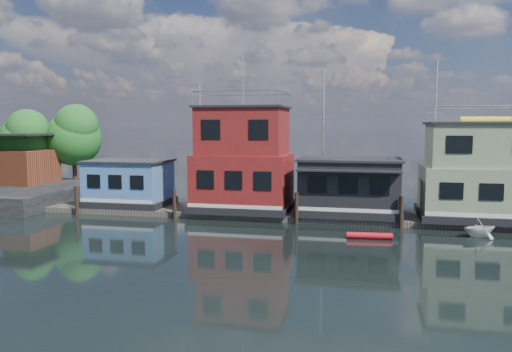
% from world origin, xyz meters
% --- Properties ---
extents(ground, '(160.00, 160.00, 0.00)m').
position_xyz_m(ground, '(0.00, 0.00, 0.00)').
color(ground, black).
rests_on(ground, ground).
extents(dock, '(48.00, 5.00, 0.40)m').
position_xyz_m(dock, '(0.00, 12.00, 0.20)').
color(dock, '#595147').
rests_on(dock, ground).
extents(houseboat_blue, '(6.40, 4.90, 3.66)m').
position_xyz_m(houseboat_blue, '(-18.00, 12.00, 2.21)').
color(houseboat_blue, black).
rests_on(houseboat_blue, dock).
extents(houseboat_red, '(7.40, 5.90, 11.86)m').
position_xyz_m(houseboat_red, '(-8.50, 12.00, 4.10)').
color(houseboat_red, black).
rests_on(houseboat_red, dock).
extents(houseboat_dark, '(7.40, 6.10, 4.06)m').
position_xyz_m(houseboat_dark, '(-0.50, 11.98, 2.42)').
color(houseboat_dark, black).
rests_on(houseboat_dark, dock).
extents(houseboat_green, '(8.40, 5.90, 7.03)m').
position_xyz_m(houseboat_green, '(8.50, 12.00, 3.55)').
color(houseboat_green, black).
rests_on(houseboat_green, dock).
extents(pilings, '(42.28, 0.28, 2.20)m').
position_xyz_m(pilings, '(-0.33, 9.20, 1.10)').
color(pilings, '#2D2116').
rests_on(pilings, ground).
extents(background_masts, '(36.40, 0.16, 12.00)m').
position_xyz_m(background_masts, '(4.76, 18.00, 5.55)').
color(background_masts, silver).
rests_on(background_masts, ground).
extents(shore, '(12.40, 15.72, 8.24)m').
position_xyz_m(shore, '(-30.67, 15.86, 3.60)').
color(shore, black).
rests_on(shore, ground).
extents(dinghy_white, '(2.89, 2.75, 1.19)m').
position_xyz_m(dinghy_white, '(7.56, 7.68, 0.59)').
color(dinghy_white, silver).
rests_on(dinghy_white, ground).
extents(red_kayak, '(2.74, 0.61, 0.40)m').
position_xyz_m(red_kayak, '(0.96, 5.61, 0.20)').
color(red_kayak, red).
rests_on(red_kayak, ground).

